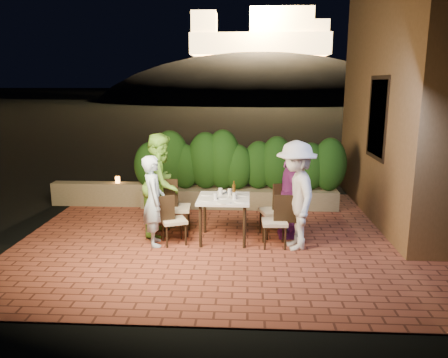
# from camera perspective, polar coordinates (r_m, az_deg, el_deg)

# --- Properties ---
(ground) EXTENTS (400.00, 400.00, 0.00)m
(ground) POSITION_cam_1_polar(r_m,az_deg,el_deg) (7.35, 0.02, -8.76)
(ground) COLOR black
(ground) RESTS_ON ground
(terrace_floor) EXTENTS (7.00, 6.00, 0.15)m
(terrace_floor) POSITION_cam_1_polar(r_m,az_deg,el_deg) (7.84, 0.22, -7.81)
(terrace_floor) COLOR brown
(terrace_floor) RESTS_ON ground
(building_wall) EXTENTS (1.60, 5.00, 5.00)m
(building_wall) POSITION_cam_1_polar(r_m,az_deg,el_deg) (9.42, 23.59, 10.59)
(building_wall) COLOR brown
(building_wall) RESTS_ON ground
(window_pane) EXTENTS (0.08, 1.00, 1.40)m
(window_pane) POSITION_cam_1_polar(r_m,az_deg,el_deg) (8.72, 19.59, 7.54)
(window_pane) COLOR black
(window_pane) RESTS_ON building_wall
(window_frame) EXTENTS (0.06, 1.15, 1.55)m
(window_frame) POSITION_cam_1_polar(r_m,az_deg,el_deg) (8.72, 19.53, 7.54)
(window_frame) COLOR black
(window_frame) RESTS_ON building_wall
(planter) EXTENTS (4.20, 0.55, 0.40)m
(planter) POSITION_cam_1_polar(r_m,az_deg,el_deg) (9.47, 1.97, -2.48)
(planter) COLOR #7D704F
(planter) RESTS_ON ground
(hedge) EXTENTS (4.00, 0.70, 1.10)m
(hedge) POSITION_cam_1_polar(r_m,az_deg,el_deg) (9.30, 2.01, 1.99)
(hedge) COLOR #173C10
(hedge) RESTS_ON planter
(parapet) EXTENTS (2.20, 0.30, 0.50)m
(parapet) POSITION_cam_1_polar(r_m,az_deg,el_deg) (9.97, -15.54, -1.87)
(parapet) COLOR #7D704F
(parapet) RESTS_ON ground
(hill) EXTENTS (52.00, 40.00, 22.00)m
(hill) POSITION_cam_1_polar(r_m,az_deg,el_deg) (67.19, 4.48, 6.81)
(hill) COLOR black
(hill) RESTS_ON ground
(fortress) EXTENTS (26.00, 8.00, 8.00)m
(fortress) POSITION_cam_1_polar(r_m,az_deg,el_deg) (67.32, 4.70, 19.19)
(fortress) COLOR #FFCC7A
(fortress) RESTS_ON hill
(dining_table) EXTENTS (0.87, 0.87, 0.75)m
(dining_table) POSITION_cam_1_polar(r_m,az_deg,el_deg) (7.46, -0.04, -5.24)
(dining_table) COLOR white
(dining_table) RESTS_ON ground
(plate_nw) EXTENTS (0.20, 0.20, 0.01)m
(plate_nw) POSITION_cam_1_polar(r_m,az_deg,el_deg) (7.19, -2.32, -2.75)
(plate_nw) COLOR white
(plate_nw) RESTS_ON dining_table
(plate_sw) EXTENTS (0.21, 0.21, 0.01)m
(plate_sw) POSITION_cam_1_polar(r_m,az_deg,el_deg) (7.56, -2.36, -1.99)
(plate_sw) COLOR white
(plate_sw) RESTS_ON dining_table
(plate_ne) EXTENTS (0.21, 0.21, 0.01)m
(plate_ne) POSITION_cam_1_polar(r_m,az_deg,el_deg) (7.12, 2.17, -2.91)
(plate_ne) COLOR white
(plate_ne) RESTS_ON dining_table
(plate_se) EXTENTS (0.21, 0.21, 0.01)m
(plate_se) POSITION_cam_1_polar(r_m,az_deg,el_deg) (7.54, 2.40, -2.04)
(plate_se) COLOR white
(plate_se) RESTS_ON dining_table
(plate_centre) EXTENTS (0.22, 0.22, 0.01)m
(plate_centre) POSITION_cam_1_polar(r_m,az_deg,el_deg) (7.35, -0.22, -2.41)
(plate_centre) COLOR white
(plate_centre) RESTS_ON dining_table
(plate_front) EXTENTS (0.23, 0.23, 0.01)m
(plate_front) POSITION_cam_1_polar(r_m,az_deg,el_deg) (7.04, -0.01, -3.08)
(plate_front) COLOR white
(plate_front) RESTS_ON dining_table
(glass_nw) EXTENTS (0.06, 0.06, 0.11)m
(glass_nw) POSITION_cam_1_polar(r_m,az_deg,el_deg) (7.21, -1.13, -2.29)
(glass_nw) COLOR silver
(glass_nw) RESTS_ON dining_table
(glass_sw) EXTENTS (0.07, 0.07, 0.12)m
(glass_sw) POSITION_cam_1_polar(r_m,az_deg,el_deg) (7.51, -0.46, -1.65)
(glass_sw) COLOR silver
(glass_sw) RESTS_ON dining_table
(glass_ne) EXTENTS (0.06, 0.06, 0.11)m
(glass_ne) POSITION_cam_1_polar(r_m,az_deg,el_deg) (7.25, 1.36, -2.23)
(glass_ne) COLOR silver
(glass_ne) RESTS_ON dining_table
(glass_se) EXTENTS (0.07, 0.07, 0.12)m
(glass_se) POSITION_cam_1_polar(r_m,az_deg,el_deg) (7.48, 0.74, -1.72)
(glass_se) COLOR silver
(glass_se) RESTS_ON dining_table
(beer_bottle) EXTENTS (0.05, 0.05, 0.28)m
(beer_bottle) POSITION_cam_1_polar(r_m,az_deg,el_deg) (7.37, 1.30, -1.31)
(beer_bottle) COLOR #492D0C
(beer_bottle) RESTS_ON dining_table
(bowl) EXTENTS (0.20, 0.20, 0.04)m
(bowl) POSITION_cam_1_polar(r_m,az_deg,el_deg) (7.65, -0.31, -1.71)
(bowl) COLOR white
(bowl) RESTS_ON dining_table
(chair_left_front) EXTENTS (0.51, 0.51, 0.84)m
(chair_left_front) POSITION_cam_1_polar(r_m,az_deg,el_deg) (7.33, -6.57, -5.27)
(chair_left_front) COLOR black
(chair_left_front) RESTS_ON ground
(chair_left_back) EXTENTS (0.49, 0.49, 1.00)m
(chair_left_back) POSITION_cam_1_polar(r_m,az_deg,el_deg) (7.77, -6.16, -3.62)
(chair_left_back) COLOR black
(chair_left_back) RESTS_ON ground
(chair_right_front) EXTENTS (0.42, 0.42, 0.87)m
(chair_right_front) POSITION_cam_1_polar(r_m,az_deg,el_deg) (7.20, 6.63, -5.47)
(chair_right_front) COLOR black
(chair_right_front) RESTS_ON ground
(chair_right_back) EXTENTS (0.54, 0.54, 0.94)m
(chair_right_back) POSITION_cam_1_polar(r_m,az_deg,el_deg) (7.68, 6.52, -4.06)
(chair_right_back) COLOR black
(chair_right_back) RESTS_ON ground
(diner_blue) EXTENTS (0.51, 0.63, 1.50)m
(diner_blue) POSITION_cam_1_polar(r_m,az_deg,el_deg) (7.24, -9.18, -2.83)
(diner_blue) COLOR silver
(diner_blue) RESTS_ON ground
(diner_green) EXTENTS (0.77, 0.94, 1.80)m
(diner_green) POSITION_cam_1_polar(r_m,az_deg,el_deg) (7.75, -8.18, -0.67)
(diner_green) COLOR #7AC63D
(diner_green) RESTS_ON ground
(diner_white) EXTENTS (0.84, 1.23, 1.76)m
(diner_white) POSITION_cam_1_polar(r_m,az_deg,el_deg) (7.06, 9.35, -2.16)
(diner_white) COLOR silver
(diner_white) RESTS_ON ground
(diner_purple) EXTENTS (0.42, 0.96, 1.63)m
(diner_purple) POSITION_cam_1_polar(r_m,az_deg,el_deg) (7.59, 8.66, -1.62)
(diner_purple) COLOR #752774
(diner_purple) RESTS_ON ground
(parapet_lamp) EXTENTS (0.10, 0.10, 0.14)m
(parapet_lamp) POSITION_cam_1_polar(r_m,az_deg,el_deg) (9.79, -13.73, -0.10)
(parapet_lamp) COLOR orange
(parapet_lamp) RESTS_ON parapet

